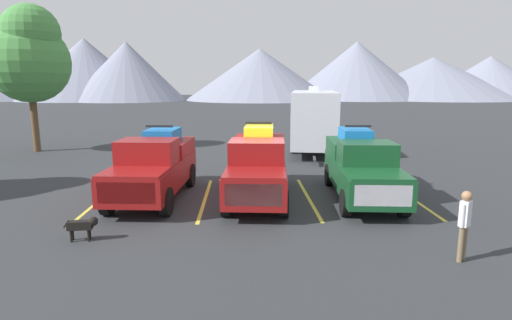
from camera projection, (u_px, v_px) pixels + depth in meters
name	position (u px, v px, depth m)	size (l,w,h in m)	color
ground_plane	(257.00, 197.00, 14.97)	(240.00, 240.00, 0.00)	#2D3033
pickup_truck_a	(155.00, 165.00, 14.79)	(2.47, 5.62, 2.52)	maroon
pickup_truck_b	(258.00, 164.00, 14.84)	(2.42, 5.96, 2.63)	maroon
pickup_truck_c	(361.00, 166.00, 14.84)	(2.41, 5.93, 2.52)	#144723
lot_stripe_a	(101.00, 199.00, 14.71)	(0.12, 5.50, 0.01)	gold
lot_stripe_b	(205.00, 198.00, 14.83)	(0.12, 5.50, 0.01)	gold
lot_stripe_c	(308.00, 198.00, 14.95)	(0.12, 5.50, 0.01)	gold
lot_stripe_d	(410.00, 197.00, 15.07)	(0.12, 5.50, 0.01)	gold
camper_trailer_a	(313.00, 117.00, 24.66)	(3.54, 8.88, 3.83)	silver
person_a	(464.00, 221.00, 9.51)	(0.31, 0.31, 1.67)	#726047
dog	(84.00, 225.00, 10.84)	(0.88, 0.30, 0.64)	black
tree_a	(29.00, 55.00, 23.83)	(4.59, 4.59, 8.40)	brown
mountain_ridge	(265.00, 73.00, 98.09)	(145.94, 43.42, 14.29)	gray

